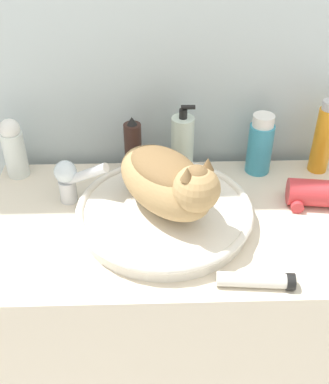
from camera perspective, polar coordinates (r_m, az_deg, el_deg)
wall_back at (r=1.30m, az=0.57°, el=16.78°), size 8.00×0.05×2.40m
vanity_counter at (r=1.50m, az=0.86°, el=-16.33°), size 0.94×0.52×0.88m
sink_basin at (r=1.16m, az=-0.02°, el=-2.47°), size 0.43×0.43×0.05m
cat at (r=1.09m, az=0.50°, el=1.43°), size 0.29×0.32×0.18m
faucet at (r=1.22m, az=-11.12°, el=1.61°), size 0.15×0.08×0.14m
hairspray_can_black at (r=1.31m, az=-3.75°, el=5.24°), size 0.05×0.05×0.17m
mouthwash_bottle at (r=1.34m, az=11.27°, el=5.48°), size 0.07×0.07×0.17m
shampoo_bottle_tall at (r=1.38m, az=18.34°, el=6.12°), size 0.05×0.05×0.21m
soap_pump_bottle at (r=1.31m, az=2.14°, el=5.60°), size 0.06×0.06×0.21m
lotion_bottle_white at (r=1.36m, az=-17.43°, el=4.99°), size 0.06×0.06×0.17m
cream_tube at (r=1.03m, az=10.86°, el=-10.23°), size 0.16×0.05×0.04m
hair_dryer at (r=1.27m, az=17.64°, el=-0.19°), size 0.18×0.10×0.07m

